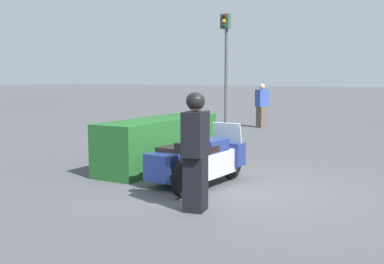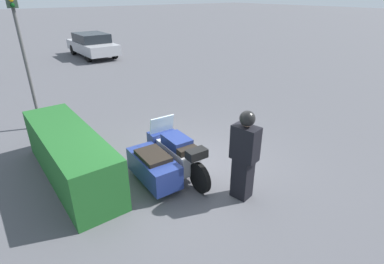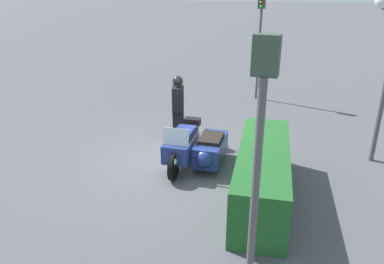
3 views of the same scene
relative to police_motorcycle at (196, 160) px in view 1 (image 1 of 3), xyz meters
name	(u,v)px [view 1 (image 1 of 3)]	position (x,y,z in m)	size (l,w,h in m)	color
ground_plane	(223,189)	(-0.10, -0.62, -0.47)	(160.00, 160.00, 0.00)	#4C4C51
police_motorcycle	(196,160)	(0.00, 0.00, 0.00)	(2.37, 1.34, 1.15)	black
officer_rider	(195,148)	(-1.54, -0.86, 0.50)	(0.55, 0.39, 1.83)	black
hedge_bush_curbside	(160,143)	(1.18, 1.61, 0.08)	(3.63, 1.00, 1.10)	#1E5623
traffic_light_near	(226,62)	(4.45, 1.56, 1.97)	(0.22, 0.28, 3.75)	#4C4C4C
pedestrian_bystander	(262,106)	(10.05, 2.68, 0.40)	(0.57, 0.47, 1.74)	brown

